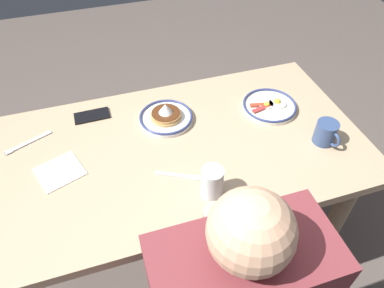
{
  "coord_description": "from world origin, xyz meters",
  "views": [
    {
      "loc": [
        0.23,
        0.93,
        1.71
      ],
      "look_at": [
        -0.06,
        0.03,
        0.76
      ],
      "focal_mm": 33.33,
      "sensor_mm": 36.0,
      "label": 1
    }
  ],
  "objects": [
    {
      "name": "plate_near_main",
      "position": [
        -0.01,
        -0.16,
        0.75
      ],
      "size": [
        0.22,
        0.22,
        0.08
      ],
      "color": "white",
      "rests_on": "dining_table"
    },
    {
      "name": "fork_near",
      "position": [
        0.54,
        -0.19,
        0.73
      ],
      "size": [
        0.18,
        0.09,
        0.01
      ],
      "color": "silver",
      "rests_on": "dining_table"
    },
    {
      "name": "paper_napkin",
      "position": [
        0.43,
        -0.01,
        0.73
      ],
      "size": [
        0.19,
        0.18,
        0.0
      ],
      "primitive_type": "cube",
      "rotation": [
        0.0,
        0.0,
        0.35
      ],
      "color": "white",
      "rests_on": "dining_table"
    },
    {
      "name": "butter_knife",
      "position": [
        -0.0,
        0.16,
        0.73
      ],
      "size": [
        0.21,
        0.12,
        0.01
      ],
      "color": "silver",
      "rests_on": "dining_table"
    },
    {
      "name": "dining_table",
      "position": [
        0.0,
        0.0,
        0.62
      ],
      "size": [
        1.47,
        0.79,
        0.73
      ],
      "color": "tan",
      "rests_on": "ground_plane"
    },
    {
      "name": "plate_center_pancakes",
      "position": [
        -0.45,
        -0.1,
        0.74
      ],
      "size": [
        0.23,
        0.23,
        0.04
      ],
      "color": "silver",
      "rests_on": "dining_table"
    },
    {
      "name": "cell_phone",
      "position": [
        0.28,
        -0.28,
        0.73
      ],
      "size": [
        0.14,
        0.07,
        0.01
      ],
      "primitive_type": "cube",
      "rotation": [
        0.0,
        0.0,
        0.01
      ],
      "color": "black",
      "rests_on": "dining_table"
    },
    {
      "name": "coffee_mug",
      "position": [
        -0.56,
        0.14,
        0.77
      ],
      "size": [
        0.08,
        0.11,
        0.09
      ],
      "color": "#334772",
      "rests_on": "dining_table"
    },
    {
      "name": "drinking_glass",
      "position": [
        -0.06,
        0.25,
        0.78
      ],
      "size": [
        0.07,
        0.07,
        0.12
      ],
      "color": "silver",
      "rests_on": "dining_table"
    },
    {
      "name": "ground_plane",
      "position": [
        0.0,
        0.0,
        0.0
      ],
      "size": [
        6.0,
        6.0,
        0.0
      ],
      "primitive_type": "plane",
      "color": "#524741"
    }
  ]
}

